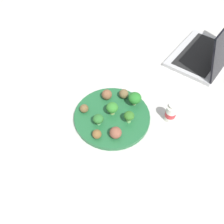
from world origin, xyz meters
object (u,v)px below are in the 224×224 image
broccoli_floret_mid_right (129,116)px  napkin (47,108)px  broccoli_floret_front_right (98,119)px  meatball_near_rim (84,108)px  fork (44,111)px  broccoli_floret_near_rim (112,108)px  plate (112,117)px  yogurt_bottle (171,113)px  knife (45,104)px  meatball_back_left (107,95)px  meatball_back_right (97,134)px  meatball_mid_right (116,133)px  broccoli_floret_front_left (135,98)px  laptop (208,52)px  meatball_front_left (124,94)px

broccoli_floret_mid_right → napkin: size_ratio=0.28×
broccoli_floret_front_right → napkin: (0.21, -0.07, -0.04)m
meatball_near_rim → fork: 0.16m
broccoli_floret_near_rim → meatball_near_rim: bearing=-1.2°
plate → yogurt_bottle: bearing=-177.2°
meatball_near_rim → knife: bearing=-12.2°
plate → broccoli_floret_near_rim: 0.04m
broccoli_floret_mid_right → meatball_back_left: broccoli_floret_mid_right is taller
meatball_back_right → broccoli_floret_front_right: bearing=-89.4°
fork → broccoli_floret_mid_right: bearing=174.0°
meatball_mid_right → fork: bearing=-19.9°
napkin → knife: knife is taller
fork → meatball_back_left: bearing=-162.5°
meatball_mid_right → yogurt_bottle: size_ratio=0.53×
broccoli_floret_front_right → broccoli_floret_front_left: broccoli_floret_front_left is taller
plate → meatball_near_rim: size_ratio=8.72×
fork → plate: bearing=177.7°
yogurt_bottle → broccoli_floret_near_rim: bearing=-0.1°
meatball_back_right → fork: (0.21, -0.11, -0.02)m
yogurt_bottle → meatball_mid_right: bearing=27.3°
plate → meatball_mid_right: 0.10m
laptop → meatball_back_left: bearing=33.5°
plate → napkin: plate is taller
meatball_back_right → knife: meatball_back_right is taller
plate → napkin: bearing=-6.6°
broccoli_floret_front_right → broccoli_floret_front_left: 0.16m
plate → broccoli_floret_mid_right: 0.08m
plate → broccoli_floret_mid_right: bearing=159.6°
meatball_back_left → knife: meatball_back_left is taller
broccoli_floret_near_rim → laptop: (-0.40, -0.36, -0.01)m
broccoli_floret_near_rim → meatball_back_left: size_ratio=1.26×
laptop → yogurt_bottle: bearing=61.8°
broccoli_floret_front_left → meatball_near_rim: (0.18, 0.05, -0.02)m
meatball_front_left → yogurt_bottle: (-0.17, 0.08, 0.00)m
meatball_back_right → napkin: bearing=-31.2°
knife → napkin: bearing=116.9°
yogurt_bottle → knife: bearing=-4.4°
meatball_front_left → laptop: 0.46m
meatball_near_rim → fork: (0.16, 0.00, -0.02)m
napkin → laptop: 0.74m
plate → meatball_near_rim: bearing=-7.0°
broccoli_floret_near_rim → knife: bearing=-7.9°
meatball_back_left → yogurt_bottle: yogurt_bottle is taller
plate → meatball_front_left: bearing=-112.4°
broccoli_floret_front_left → knife: broccoli_floret_front_left is taller
plate → broccoli_floret_front_left: broccoli_floret_front_left is taller
broccoli_floret_front_right → meatball_near_rim: broccoli_floret_front_right is taller
meatball_near_rim → meatball_mid_right: size_ratio=0.77×
napkin → broccoli_floret_mid_right: bearing=170.5°
meatball_near_rim → fork: size_ratio=0.27×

